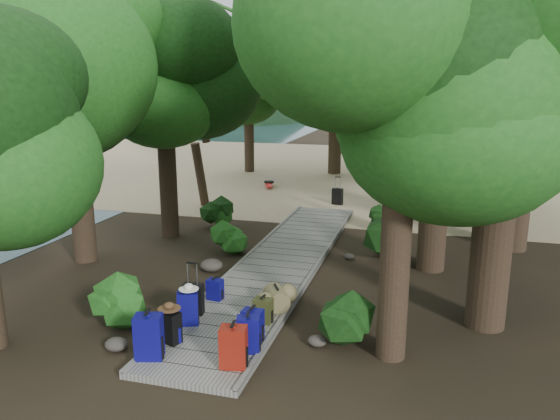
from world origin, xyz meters
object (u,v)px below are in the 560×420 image
(backpack_right_b, at_px, (248,332))
(sun_lounger, at_px, (411,193))
(backpack_left_a, at_px, (149,334))
(duffel_right_khaki, at_px, (276,298))
(backpack_left_b, at_px, (171,326))
(backpack_right_d, at_px, (263,309))
(suitcase_on_boardwalk, at_px, (193,299))
(kayak, at_px, (269,183))
(backpack_right_c, at_px, (253,323))
(backpack_right_a, at_px, (233,345))
(lone_suitcase_on_sand, at_px, (337,196))
(backpack_left_d, at_px, (215,288))
(backpack_left_c, at_px, (188,306))

(backpack_right_b, xyz_separation_m, sun_lounger, (2.11, 13.71, -0.19))
(backpack_left_a, distance_m, duffel_right_khaki, 2.94)
(backpack_left_b, relative_size, backpack_right_d, 1.19)
(suitcase_on_boardwalk, xyz_separation_m, kayak, (-2.51, 13.46, -0.25))
(backpack_right_b, distance_m, backpack_right_c, 0.45)
(backpack_right_a, bearing_deg, backpack_left_a, 174.74)
(suitcase_on_boardwalk, bearing_deg, duffel_right_khaki, 17.06)
(backpack_right_c, xyz_separation_m, backpack_right_d, (-0.03, 0.73, -0.05))
(lone_suitcase_on_sand, xyz_separation_m, kayak, (-3.51, 2.61, -0.14))
(backpack_left_a, distance_m, kayak, 15.51)
(backpack_left_d, height_order, duffel_right_khaki, backpack_left_d)
(backpack_left_c, relative_size, backpack_right_c, 1.15)
(backpack_right_c, distance_m, sun_lounger, 13.45)
(backpack_left_c, relative_size, sun_lounger, 0.44)
(backpack_right_b, bearing_deg, backpack_left_a, -172.36)
(backpack_left_b, distance_m, backpack_right_a, 1.45)
(lone_suitcase_on_sand, xyz_separation_m, sun_lounger, (2.66, 1.69, -0.05))
(backpack_left_a, relative_size, duffel_right_khaki, 1.29)
(backpack_left_d, distance_m, backpack_right_b, 2.43)
(backpack_right_a, relative_size, kayak, 0.23)
(backpack_left_a, xyz_separation_m, sun_lounger, (3.63, 14.37, -0.26))
(backpack_left_a, relative_size, backpack_left_d, 1.73)
(backpack_right_b, height_order, suitcase_on_boardwalk, backpack_right_b)
(backpack_left_c, height_order, lone_suitcase_on_sand, backpack_left_c)
(backpack_left_c, bearing_deg, backpack_left_b, -110.66)
(backpack_left_d, height_order, backpack_right_d, backpack_right_d)
(backpack_left_b, distance_m, backpack_left_d, 2.03)
(backpack_right_d, bearing_deg, backpack_right_a, -85.07)
(suitcase_on_boardwalk, bearing_deg, sun_lounger, 65.84)
(backpack_left_b, height_order, backpack_left_c, backpack_left_c)
(backpack_left_c, distance_m, duffel_right_khaki, 1.83)
(backpack_left_b, distance_m, backpack_right_d, 1.81)
(kayak, bearing_deg, backpack_left_b, -97.90)
(duffel_right_khaki, xyz_separation_m, lone_suitcase_on_sand, (-0.51, 10.15, -0.01))
(backpack_left_b, relative_size, backpack_right_c, 1.01)
(backpack_left_d, bearing_deg, backpack_right_d, -25.07)
(backpack_left_d, xyz_separation_m, lone_suitcase_on_sand, (0.87, 10.05, -0.04))
(backpack_right_d, xyz_separation_m, kayak, (-3.96, 13.46, -0.20))
(backpack_left_b, bearing_deg, sun_lounger, 94.76)
(backpack_right_c, bearing_deg, backpack_right_b, -77.73)
(backpack_left_b, bearing_deg, backpack_right_d, 62.06)
(backpack_right_b, xyz_separation_m, suitcase_on_boardwalk, (-1.55, 1.17, -0.04))
(backpack_right_d, bearing_deg, duffel_right_khaki, 88.57)
(backpack_right_a, height_order, backpack_right_c, backpack_right_a)
(backpack_left_d, distance_m, backpack_right_a, 2.87)
(backpack_left_b, height_order, duffel_right_khaki, backpack_left_b)
(backpack_left_b, relative_size, backpack_right_b, 0.91)
(lone_suitcase_on_sand, bearing_deg, backpack_right_d, -76.26)
(backpack_left_b, height_order, backpack_right_c, backpack_left_b)
(backpack_right_b, height_order, lone_suitcase_on_sand, backpack_right_b)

